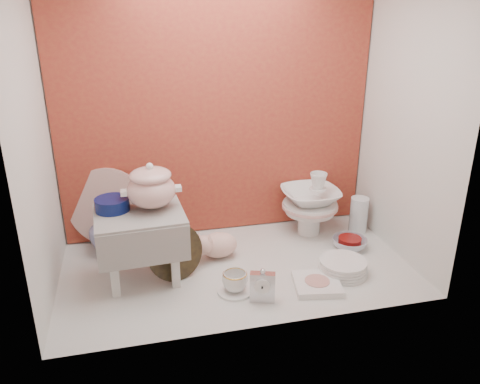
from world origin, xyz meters
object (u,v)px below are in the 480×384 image
(soup_tureen, at_px, (151,186))
(mantel_clock, at_px, (263,285))
(dinner_plate_stack, at_px, (343,267))
(blue_white_vase, at_px, (112,228))
(crystal_bowl, at_px, (350,243))
(gold_rim_teacup, at_px, (235,281))
(porcelain_tower, at_px, (310,203))
(plush_pig, at_px, (219,245))
(step_stool, at_px, (142,246))
(floral_platter, at_px, (108,207))

(soup_tureen, distance_m, mantel_clock, 0.71)
(dinner_plate_stack, bearing_deg, blue_white_vase, 154.85)
(mantel_clock, xyz_separation_m, dinner_plate_stack, (0.47, 0.14, -0.05))
(crystal_bowl, bearing_deg, mantel_clock, -148.52)
(mantel_clock, relative_size, gold_rim_teacup, 1.39)
(soup_tureen, xyz_separation_m, porcelain_tower, (0.93, 0.25, -0.29))
(plush_pig, height_order, gold_rim_teacup, plush_pig)
(dinner_plate_stack, bearing_deg, porcelain_tower, 90.24)
(step_stool, xyz_separation_m, gold_rim_teacup, (0.42, -0.23, -0.12))
(porcelain_tower, bearing_deg, blue_white_vase, 177.05)
(floral_platter, relative_size, gold_rim_teacup, 3.71)
(blue_white_vase, distance_m, crystal_bowl, 1.34)
(floral_platter, height_order, mantel_clock, floral_platter)
(plush_pig, height_order, dinner_plate_stack, plush_pig)
(soup_tureen, xyz_separation_m, gold_rim_teacup, (0.35, -0.27, -0.42))
(soup_tureen, relative_size, plush_pig, 1.06)
(soup_tureen, distance_m, crystal_bowl, 1.17)
(soup_tureen, relative_size, mantel_clock, 1.62)
(step_stool, relative_size, blue_white_vase, 1.59)
(plush_pig, bearing_deg, crystal_bowl, -9.09)
(gold_rim_teacup, xyz_separation_m, porcelain_tower, (0.58, 0.52, 0.13))
(blue_white_vase, xyz_separation_m, dinner_plate_stack, (1.15, -0.54, -0.09))
(step_stool, height_order, plush_pig, step_stool)
(porcelain_tower, bearing_deg, soup_tureen, -164.73)
(blue_white_vase, distance_m, gold_rim_teacup, 0.81)
(floral_platter, distance_m, gold_rim_teacup, 0.90)
(floral_platter, height_order, gold_rim_teacup, floral_platter)
(blue_white_vase, xyz_separation_m, gold_rim_teacup, (0.57, -0.58, -0.07))
(gold_rim_teacup, height_order, dinner_plate_stack, gold_rim_teacup)
(blue_white_vase, bearing_deg, porcelain_tower, -2.95)
(soup_tureen, xyz_separation_m, dinner_plate_stack, (0.93, -0.23, -0.44))
(mantel_clock, height_order, plush_pig, mantel_clock)
(mantel_clock, distance_m, porcelain_tower, 0.79)
(soup_tureen, xyz_separation_m, crystal_bowl, (1.08, 0.01, -0.45))
(plush_pig, relative_size, crystal_bowl, 1.33)
(floral_platter, height_order, blue_white_vase, floral_platter)
(soup_tureen, xyz_separation_m, mantel_clock, (0.46, -0.37, -0.39))
(step_stool, xyz_separation_m, soup_tureen, (0.07, 0.04, 0.30))
(soup_tureen, bearing_deg, step_stool, -150.97)
(mantel_clock, bearing_deg, gold_rim_teacup, 154.99)
(blue_white_vase, xyz_separation_m, crystal_bowl, (1.30, -0.30, -0.10))
(blue_white_vase, distance_m, dinner_plate_stack, 1.27)
(step_stool, relative_size, dinner_plate_stack, 1.64)
(blue_white_vase, distance_m, mantel_clock, 0.96)
(step_stool, relative_size, crystal_bowl, 2.16)
(soup_tureen, distance_m, dinner_plate_stack, 1.05)
(gold_rim_teacup, relative_size, dinner_plate_stack, 0.47)
(soup_tureen, bearing_deg, dinner_plate_stack, -13.71)
(plush_pig, bearing_deg, floral_platter, 148.27)
(mantel_clock, relative_size, dinner_plate_stack, 0.66)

